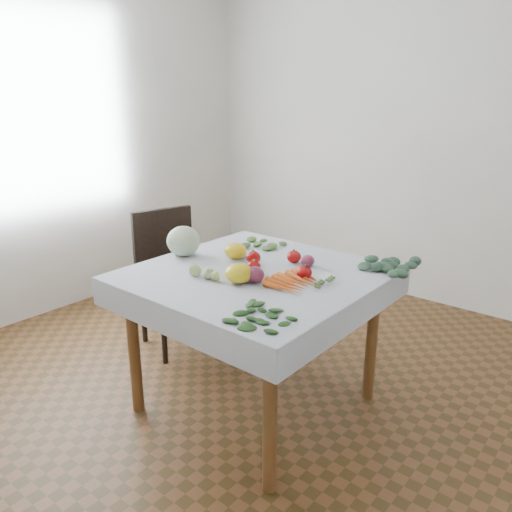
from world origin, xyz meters
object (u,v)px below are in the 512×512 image
Objects in this scene: table at (255,291)px; heirloom_back at (236,251)px; chair at (170,269)px; carrot_bunch at (295,281)px; cabbage at (183,241)px.

table is 8.39× the size of heirloom_back.
chair is 3.07× the size of carrot_bunch.
table is at bearing 4.98° from cabbage.
carrot_bunch is at bearing 1.63° from cabbage.
chair is 0.75m from heirloom_back.
carrot_bunch is at bearing -14.18° from heirloom_back.
chair reaches higher than table.
carrot_bunch is (1.15, -0.24, 0.26)m from chair.
heirloom_back is at bearing 155.76° from table.
heirloom_back is (-0.22, 0.10, 0.14)m from table.
cabbage reaches higher than chair.
table is 0.28m from carrot_bunch.
cabbage is at bearing -178.37° from carrot_bunch.
table is at bearing -13.45° from chair.
chair is 0.59m from cabbage.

